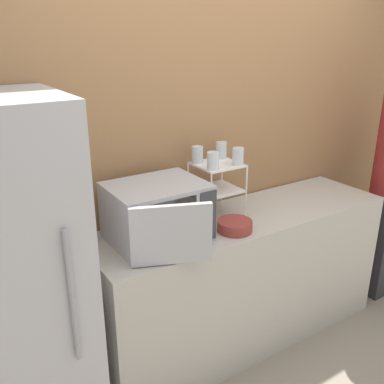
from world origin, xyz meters
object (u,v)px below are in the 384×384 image
object	(u,v)px
dish_rack	(217,178)
glass_front_left	(213,161)
bowl	(235,226)
refrigerator	(7,292)
glass_back_right	(221,150)
microwave	(158,213)
glass_back_left	(197,155)
glass_front_right	(238,156)

from	to	relation	value
dish_rack	glass_front_left	world-z (taller)	glass_front_left
bowl	refrigerator	xyz separation A→B (m)	(-1.21, 0.10, -0.06)
bowl	refrigerator	bearing A→B (deg)	175.05
glass_front_left	glass_back_right	size ratio (longest dim) A/B	1.00
microwave	refrigerator	xyz separation A→B (m)	(-0.79, -0.04, -0.19)
glass_back_right	glass_front_left	bearing A→B (deg)	-137.74
glass_back_left	glass_front_left	bearing A→B (deg)	-88.94
glass_back_left	refrigerator	xyz separation A→B (m)	(-1.17, -0.22, -0.41)
microwave	dish_rack	size ratio (longest dim) A/B	1.73
glass_front_right	refrigerator	bearing A→B (deg)	-177.31
refrigerator	microwave	bearing A→B (deg)	2.53
dish_rack	glass_back_right	world-z (taller)	glass_back_right
glass_back_right	bowl	xyz separation A→B (m)	(-0.14, -0.34, -0.35)
glass_front_left	dish_rack	bearing A→B (deg)	41.32
glass_front_left	glass_back_right	world-z (taller)	same
microwave	glass_front_left	bearing A→B (deg)	4.78
glass_back_left	refrigerator	size ratio (longest dim) A/B	0.06
glass_front_right	bowl	world-z (taller)	glass_front_right
glass_front_left	glass_front_right	size ratio (longest dim) A/B	1.00
glass_back_right	microwave	bearing A→B (deg)	-160.77
microwave	glass_back_right	distance (m)	0.63
glass_front_left	refrigerator	distance (m)	1.24
glass_back_left	bowl	xyz separation A→B (m)	(0.04, -0.33, -0.35)
glass_front_left	glass_back_left	world-z (taller)	same
glass_front_right	refrigerator	xyz separation A→B (m)	(-1.35, -0.06, -0.41)
dish_rack	refrigerator	size ratio (longest dim) A/B	0.19
microwave	refrigerator	size ratio (longest dim) A/B	0.33
refrigerator	bowl	bearing A→B (deg)	-4.95
microwave	glass_back_left	distance (m)	0.48
dish_rack	glass_front_left	xyz separation A→B (m)	(-0.09, -0.08, 0.14)
dish_rack	glass_back_right	xyz separation A→B (m)	(0.09, 0.09, 0.14)
glass_front_right	glass_back_left	size ratio (longest dim) A/B	1.00
microwave	bowl	size ratio (longest dim) A/B	2.85
glass_front_left	glass_back_left	size ratio (longest dim) A/B	1.00
microwave	glass_front_right	bearing A→B (deg)	2.92
glass_front_right	refrigerator	world-z (taller)	refrigerator
microwave	glass_front_right	world-z (taller)	glass_front_right
glass_front_left	bowl	bearing A→B (deg)	-77.70
glass_back_right	bowl	size ratio (longest dim) A/B	0.50
microwave	glass_back_left	size ratio (longest dim) A/B	5.68
glass_back_right	refrigerator	distance (m)	1.43
glass_back_right	glass_front_right	xyz separation A→B (m)	(-0.00, -0.17, 0.00)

